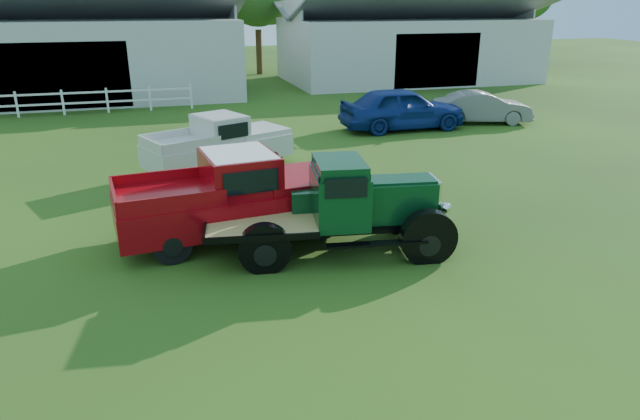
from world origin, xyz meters
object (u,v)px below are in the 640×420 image
object	(u,v)px
misc_car_blue	(402,108)
white_pickup	(218,144)
misc_car_grey	(482,107)
vintage_flatbed	(334,207)
red_pickup	(236,195)

from	to	relation	value
misc_car_blue	white_pickup	bearing A→B (deg)	116.23
misc_car_grey	misc_car_blue	bearing A→B (deg)	109.44
vintage_flatbed	misc_car_grey	distance (m)	15.48
white_pickup	misc_car_blue	size ratio (longest dim) A/B	0.92
misc_car_blue	misc_car_grey	distance (m)	3.99
vintage_flatbed	white_pickup	bearing A→B (deg)	111.61
red_pickup	misc_car_grey	distance (m)	15.92
red_pickup	misc_car_grey	size ratio (longest dim) A/B	1.33
vintage_flatbed	misc_car_blue	world-z (taller)	vintage_flatbed
red_pickup	misc_car_blue	distance (m)	12.88
misc_car_blue	misc_car_grey	xyz separation A→B (m)	(3.98, 0.20, -0.20)
vintage_flatbed	misc_car_grey	world-z (taller)	vintage_flatbed
red_pickup	white_pickup	xyz separation A→B (m)	(0.29, 5.60, -0.13)
white_pickup	misc_car_blue	world-z (taller)	misc_car_blue
misc_car_blue	misc_car_grey	world-z (taller)	misc_car_blue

